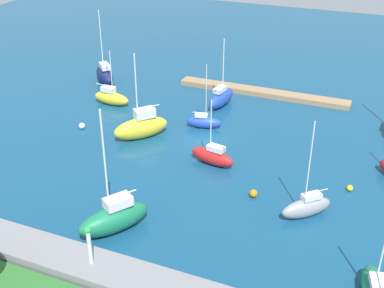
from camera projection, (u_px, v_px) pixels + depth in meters
water at (204, 140)px, 64.75m from camera, size 160.00×160.00×0.00m
pier_dock at (262, 92)px, 78.23m from camera, size 26.99×2.36×0.78m
breakwater at (88, 268)px, 42.42m from camera, size 72.31×3.87×1.48m
harbor_beacon at (89, 243)px, 40.92m from camera, size 0.56×0.56×3.73m
sailboat_blue_by_breakwater at (204, 122)px, 67.62m from camera, size 4.99×2.59×9.02m
sailboat_yellow_west_end at (111, 97)px, 74.54m from camera, size 5.84×2.08×8.37m
sailboat_gray_center_basin at (307, 207)px, 49.73m from camera, size 5.07×5.00×10.61m
sailboat_navy_far_north at (105, 74)px, 82.31m from camera, size 6.37×6.23×12.02m
sailboat_green_inner_mooring at (114, 218)px, 47.47m from camera, size 6.02×7.40×12.90m
sailboat_blue_far_south at (221, 98)px, 73.88m from camera, size 2.80×6.60×10.23m
sailboat_red_off_beacon at (213, 156)px, 58.90m from camera, size 5.90×2.88×8.24m
sailboat_yellow_lone_south at (141, 127)px, 64.68m from camera, size 6.52×7.12×11.47m
mooring_buoy_orange at (253, 193)px, 53.04m from camera, size 0.86×0.86×0.86m
mooring_buoy_white at (82, 126)px, 67.58m from camera, size 0.84×0.84×0.84m
mooring_buoy_yellow at (350, 188)px, 54.13m from camera, size 0.68×0.68×0.68m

